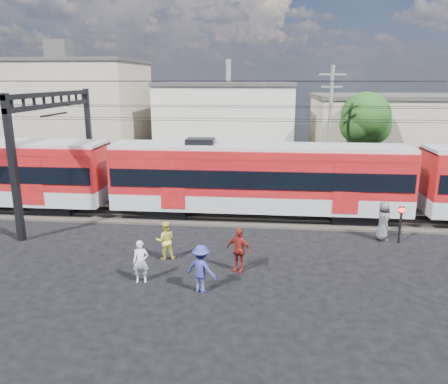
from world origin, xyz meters
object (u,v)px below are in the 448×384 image
Objects in this scene: commuter_train at (262,177)px; crossing_signal at (401,218)px; pedestrian_c at (201,269)px; pedestrian_a at (141,262)px.

commuter_train is 7.37m from crossing_signal.
crossing_signal is at bearing -123.91° from pedestrian_c.
pedestrian_c is at bearing -103.11° from commuter_train.
pedestrian_c is 10.45m from crossing_signal.
commuter_train is 9.60m from pedestrian_a.
commuter_train reaches higher than crossing_signal.
pedestrian_c reaches higher than crossing_signal.
commuter_train is at bearing 154.90° from crossing_signal.
pedestrian_c is 1.01× the size of crossing_signal.
commuter_train is 27.84× the size of crossing_signal.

